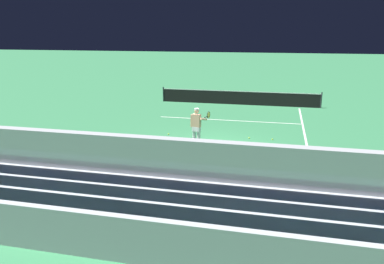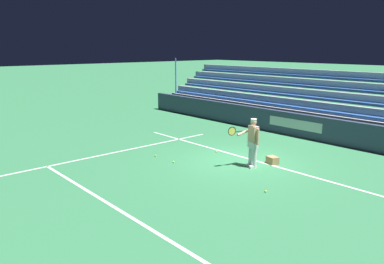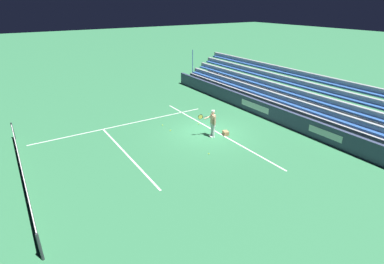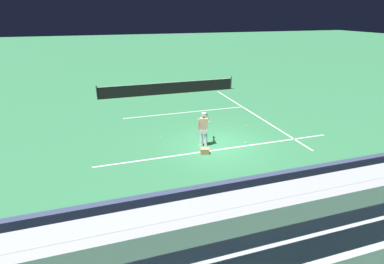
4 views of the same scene
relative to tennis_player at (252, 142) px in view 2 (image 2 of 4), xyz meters
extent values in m
plane|color=#337A4C|center=(0.69, -0.18, -0.89)|extent=(160.00, 160.00, 0.00)
cube|color=white|center=(0.69, -0.68, -0.89)|extent=(12.00, 0.10, 0.01)
cube|color=white|center=(4.80, 3.82, -0.89)|extent=(0.10, 12.00, 0.01)
cube|color=white|center=(0.69, 5.32, -0.89)|extent=(8.22, 0.10, 0.01)
cube|color=#384260|center=(0.69, -5.14, -0.34)|extent=(23.03, 0.24, 1.10)
cube|color=silver|center=(1.59, -5.01, -0.29)|extent=(2.80, 0.01, 0.44)
cube|color=#9EA3A8|center=(0.69, -7.34, -0.34)|extent=(21.88, 3.20, 1.10)
cube|color=#2D5BAD|center=(0.69, -6.14, 0.29)|extent=(21.44, 0.40, 0.12)
cube|color=#9EA3A8|center=(0.69, -6.42, 0.43)|extent=(21.88, 0.24, 0.45)
cube|color=#2D5BAD|center=(0.69, -6.94, 0.74)|extent=(21.44, 0.40, 0.12)
cube|color=#9EA3A8|center=(0.69, -7.22, 0.88)|extent=(21.88, 0.24, 0.45)
cube|color=#2D5BAD|center=(0.69, -7.74, 1.19)|extent=(21.44, 0.40, 0.12)
cube|color=#9EA3A8|center=(0.69, -8.02, 1.33)|extent=(21.88, 0.24, 0.45)
cube|color=#2D5BAD|center=(0.69, -8.54, 1.64)|extent=(21.44, 0.40, 0.12)
cube|color=#9EA3A8|center=(0.69, -8.82, 1.78)|extent=(21.88, 0.24, 0.45)
cylinder|color=#4C70B2|center=(11.30, -5.84, 0.81)|extent=(0.08, 0.08, 3.40)
cylinder|color=silver|center=(-0.12, 0.00, -0.45)|extent=(0.15, 0.15, 0.88)
cylinder|color=silver|center=(0.09, -0.05, -0.45)|extent=(0.15, 0.15, 0.88)
cube|color=white|center=(-0.10, 0.06, -0.85)|extent=(0.17, 0.30, 0.09)
cube|color=white|center=(0.11, 0.01, -0.85)|extent=(0.17, 0.30, 0.09)
cube|color=silver|center=(-0.01, -0.03, -0.09)|extent=(0.38, 0.30, 0.20)
cube|color=tan|center=(-0.01, -0.03, 0.28)|extent=(0.40, 0.29, 0.58)
sphere|color=tan|center=(-0.01, -0.02, 0.71)|extent=(0.21, 0.21, 0.21)
cylinder|color=white|center=(-0.01, -0.02, 0.80)|extent=(0.20, 0.20, 0.05)
cylinder|color=tan|center=(-0.25, 0.03, 0.24)|extent=(0.09, 0.09, 0.56)
cylinder|color=tan|center=(0.27, 0.11, 0.33)|extent=(0.23, 0.59, 0.24)
cylinder|color=black|center=(0.33, 0.34, 0.38)|extent=(0.10, 0.30, 0.03)
torus|color=black|center=(0.40, 0.61, 0.42)|extent=(0.10, 0.31, 0.31)
cylinder|color=#D6D14C|center=(0.40, 0.61, 0.42)|extent=(0.07, 0.26, 0.27)
cube|color=#A87F51|center=(-0.25, -0.86, -0.76)|extent=(0.46, 0.39, 0.26)
sphere|color=#CCE533|center=(2.12, -0.40, -0.86)|extent=(0.07, 0.07, 0.07)
sphere|color=#CCE533|center=(-1.78, 1.53, -0.86)|extent=(0.07, 0.07, 0.07)
sphere|color=#CCE533|center=(3.26, 1.76, -0.86)|extent=(0.07, 0.07, 0.07)
sphere|color=#CCE533|center=(2.17, 1.75, -0.86)|extent=(0.07, 0.07, 0.07)
camera|label=1|loc=(3.47, -15.60, 4.03)|focal=35.00mm
camera|label=2|loc=(-7.94, 9.86, 3.20)|focal=35.00mm
camera|label=3|loc=(-13.50, 10.14, 6.80)|focal=28.00mm
camera|label=4|loc=(-4.66, -12.74, 5.30)|focal=28.00mm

